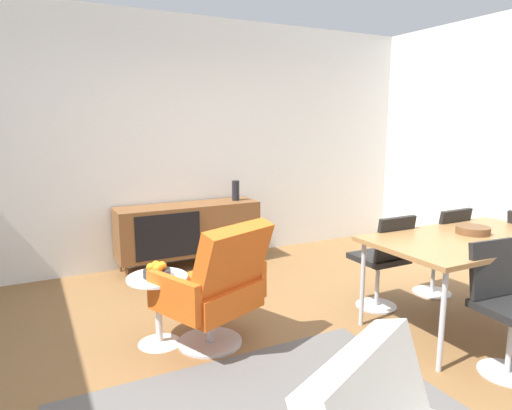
{
  "coord_description": "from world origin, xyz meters",
  "views": [
    {
      "loc": [
        -1.56,
        -2.45,
        1.62
      ],
      "look_at": [
        0.11,
        0.79,
        0.95
      ],
      "focal_mm": 31.56,
      "sensor_mm": 36.0,
      "label": 1
    }
  ],
  "objects": [
    {
      "name": "dining_chair_front_left",
      "position": [
        1.14,
        -0.74,
        0.47
      ],
      "size": [
        0.43,
        0.45,
        0.86
      ],
      "color": "black",
      "rests_on": "ground_plane"
    },
    {
      "name": "vase_cobalt",
      "position": [
        0.61,
        2.3,
        0.84
      ],
      "size": [
        0.09,
        0.09,
        0.23
      ],
      "color": "black",
      "rests_on": "sideboard"
    },
    {
      "name": "dining_chair_back_left",
      "position": [
        1.14,
        0.38,
        0.47
      ],
      "size": [
        0.4,
        0.42,
        0.86
      ],
      "color": "black",
      "rests_on": "ground_plane"
    },
    {
      "name": "fruit_bowl",
      "position": [
        -0.77,
        0.65,
        0.56
      ],
      "size": [
        0.2,
        0.2,
        0.11
      ],
      "color": "#262628",
      "rests_on": "side_table_round"
    },
    {
      "name": "dining_table",
      "position": [
        1.49,
        -0.18,
        0.7
      ],
      "size": [
        1.6,
        0.9,
        0.74
      ],
      "color": "olive",
      "rests_on": "ground_plane"
    },
    {
      "name": "side_table_round",
      "position": [
        -0.77,
        0.65,
        0.32
      ],
      "size": [
        0.44,
        0.44,
        0.52
      ],
      "color": "white",
      "rests_on": "ground_plane"
    },
    {
      "name": "sideboard",
      "position": [
        0.02,
        2.3,
        0.44
      ],
      "size": [
        1.6,
        0.45,
        0.72
      ],
      "color": "brown",
      "rests_on": "ground_plane"
    },
    {
      "name": "lounge_chair_red",
      "position": [
        -0.41,
        0.42,
        0.47
      ],
      "size": [
        0.86,
        0.83,
        0.95
      ],
      "color": "#D85919",
      "rests_on": "ground_plane"
    },
    {
      "name": "wall_back",
      "position": [
        0.0,
        2.6,
        1.4
      ],
      "size": [
        6.8,
        0.12,
        2.8
      ],
      "primitive_type": "cube",
      "color": "silver",
      "rests_on": "ground_plane"
    },
    {
      "name": "dining_chair_back_right",
      "position": [
        1.84,
        0.38,
        0.47
      ],
      "size": [
        0.41,
        0.43,
        0.86
      ],
      "color": "black",
      "rests_on": "ground_plane"
    },
    {
      "name": "ground_plane",
      "position": [
        0.0,
        0.0,
        0.0
      ],
      "size": [
        8.32,
        8.32,
        0.0
      ],
      "primitive_type": "plane",
      "color": "brown"
    },
    {
      "name": "wooden_bowl_on_table",
      "position": [
        1.6,
        -0.12,
        0.77
      ],
      "size": [
        0.26,
        0.26,
        0.06
      ],
      "primitive_type": "cylinder",
      "color": "brown",
      "rests_on": "dining_table"
    }
  ]
}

